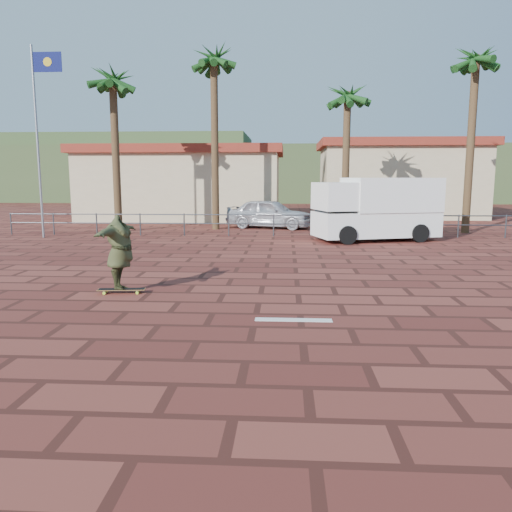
{
  "coord_description": "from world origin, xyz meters",
  "views": [
    {
      "loc": [
        0.55,
        -10.0,
        2.55
      ],
      "look_at": [
        -0.13,
        1.18,
        0.8
      ],
      "focal_mm": 35.0,
      "sensor_mm": 36.0,
      "label": 1
    }
  ],
  "objects_px": {
    "skateboarder": "(120,252)",
    "campervan": "(377,208)",
    "longboard": "(122,290)",
    "car_white": "(373,212)",
    "car_silver": "(270,213)"
  },
  "relations": [
    {
      "from": "skateboarder",
      "to": "car_white",
      "type": "bearing_deg",
      "value": -24.32
    },
    {
      "from": "skateboarder",
      "to": "car_white",
      "type": "xyz_separation_m",
      "value": [
        8.22,
        15.8,
        -0.15
      ]
    },
    {
      "from": "campervan",
      "to": "car_silver",
      "type": "distance_m",
      "value": 6.75
    },
    {
      "from": "longboard",
      "to": "car_silver",
      "type": "xyz_separation_m",
      "value": [
        2.81,
        15.07,
        0.67
      ]
    },
    {
      "from": "campervan",
      "to": "car_white",
      "type": "bearing_deg",
      "value": 65.25
    },
    {
      "from": "car_silver",
      "to": "campervan",
      "type": "bearing_deg",
      "value": -121.44
    },
    {
      "from": "campervan",
      "to": "skateboarder",
      "type": "bearing_deg",
      "value": -142.54
    },
    {
      "from": "longboard",
      "to": "car_silver",
      "type": "relative_size",
      "value": 0.24
    },
    {
      "from": "longboard",
      "to": "car_white",
      "type": "height_order",
      "value": "car_white"
    },
    {
      "from": "longboard",
      "to": "campervan",
      "type": "xyz_separation_m",
      "value": [
        7.39,
        10.14,
        1.27
      ]
    },
    {
      "from": "car_white",
      "to": "car_silver",
      "type": "bearing_deg",
      "value": 105.74
    },
    {
      "from": "skateboarder",
      "to": "campervan",
      "type": "relative_size",
      "value": 0.38
    },
    {
      "from": "skateboarder",
      "to": "car_silver",
      "type": "height_order",
      "value": "skateboarder"
    },
    {
      "from": "skateboarder",
      "to": "campervan",
      "type": "bearing_deg",
      "value": -32.93
    },
    {
      "from": "campervan",
      "to": "car_silver",
      "type": "height_order",
      "value": "campervan"
    }
  ]
}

